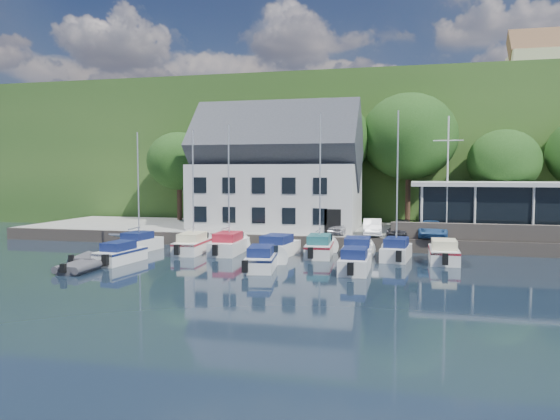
{
  "coord_description": "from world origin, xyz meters",
  "views": [
    {
      "loc": [
        4.64,
        -29.53,
        5.89
      ],
      "look_at": [
        -4.86,
        9.0,
        3.11
      ],
      "focal_mm": 35.0,
      "sensor_mm": 36.0,
      "label": 1
    }
  ],
  "objects_px": {
    "car_white": "(372,227)",
    "dinghy_0": "(90,258)",
    "boat_r1_7": "(444,251)",
    "boat_r2_0": "(121,252)",
    "boat_r1_4": "(320,190)",
    "car_dgrey": "(401,229)",
    "boat_r1_0": "(138,192)",
    "boat_r1_2": "(229,188)",
    "harbor_building": "(277,178)",
    "boat_r2_2": "(262,257)",
    "car_silver": "(341,227)",
    "boat_r1_6": "(397,192)",
    "dinghy_1": "(79,266)",
    "boat_r2_3": "(355,260)",
    "boat_r1_5": "(358,248)",
    "boat_r1_1": "(193,191)",
    "car_blue": "(431,228)",
    "flagpole": "(447,177)",
    "club_pavilion": "(497,208)",
    "boat_r1_3": "(278,245)"
  },
  "relations": [
    {
      "from": "car_white",
      "to": "flagpole",
      "type": "height_order",
      "value": "flagpole"
    },
    {
      "from": "boat_r1_1",
      "to": "dinghy_0",
      "type": "xyz_separation_m",
      "value": [
        -4.6,
        -6.08,
        -4.13
      ]
    },
    {
      "from": "boat_r1_3",
      "to": "boat_r2_3",
      "type": "height_order",
      "value": "boat_r1_3"
    },
    {
      "from": "car_silver",
      "to": "boat_r1_1",
      "type": "bearing_deg",
      "value": -136.58
    },
    {
      "from": "boat_r1_7",
      "to": "car_white",
      "type": "bearing_deg",
      "value": 132.37
    },
    {
      "from": "boat_r1_0",
      "to": "boat_r1_2",
      "type": "bearing_deg",
      "value": 9.66
    },
    {
      "from": "car_white",
      "to": "boat_r1_7",
      "type": "bearing_deg",
      "value": -51.63
    },
    {
      "from": "harbor_building",
      "to": "car_white",
      "type": "relative_size",
      "value": 3.68
    },
    {
      "from": "boat_r1_4",
      "to": "car_dgrey",
      "type": "bearing_deg",
      "value": 37.72
    },
    {
      "from": "boat_r1_3",
      "to": "dinghy_0",
      "type": "height_order",
      "value": "boat_r1_3"
    },
    {
      "from": "flagpole",
      "to": "boat_r1_7",
      "type": "distance_m",
      "value": 7.45
    },
    {
      "from": "car_blue",
      "to": "boat_r1_0",
      "type": "relative_size",
      "value": 0.45
    },
    {
      "from": "boat_r1_1",
      "to": "boat_r1_2",
      "type": "bearing_deg",
      "value": 3.25
    },
    {
      "from": "boat_r2_2",
      "to": "boat_r1_7",
      "type": "bearing_deg",
      "value": 17.53
    },
    {
      "from": "boat_r2_3",
      "to": "dinghy_0",
      "type": "distance_m",
      "value": 16.93
    },
    {
      "from": "boat_r1_0",
      "to": "boat_r1_4",
      "type": "distance_m",
      "value": 13.56
    },
    {
      "from": "car_dgrey",
      "to": "boat_r1_0",
      "type": "distance_m",
      "value": 20.0
    },
    {
      "from": "club_pavilion",
      "to": "boat_r2_3",
      "type": "relative_size",
      "value": 2.46
    },
    {
      "from": "boat_r1_7",
      "to": "boat_r2_0",
      "type": "distance_m",
      "value": 21.06
    },
    {
      "from": "boat_r2_0",
      "to": "boat_r1_6",
      "type": "bearing_deg",
      "value": 23.85
    },
    {
      "from": "harbor_building",
      "to": "car_blue",
      "type": "distance_m",
      "value": 13.97
    },
    {
      "from": "harbor_building",
      "to": "boat_r1_7",
      "type": "bearing_deg",
      "value": -34.05
    },
    {
      "from": "dinghy_0",
      "to": "boat_r2_3",
      "type": "bearing_deg",
      "value": -9.14
    },
    {
      "from": "boat_r1_1",
      "to": "car_silver",
      "type": "bearing_deg",
      "value": 26.68
    },
    {
      "from": "harbor_building",
      "to": "car_blue",
      "type": "xyz_separation_m",
      "value": [
        12.91,
        -3.87,
        -3.67
      ]
    },
    {
      "from": "harbor_building",
      "to": "boat_r2_3",
      "type": "xyz_separation_m",
      "value": [
        8.32,
        -14.2,
        -4.61
      ]
    },
    {
      "from": "club_pavilion",
      "to": "dinghy_1",
      "type": "xyz_separation_m",
      "value": [
        -25.55,
        -17.43,
        -2.7
      ]
    },
    {
      "from": "boat_r1_4",
      "to": "boat_r1_5",
      "type": "relative_size",
      "value": 1.57
    },
    {
      "from": "boat_r2_0",
      "to": "dinghy_1",
      "type": "relative_size",
      "value": 1.88
    },
    {
      "from": "harbor_building",
      "to": "boat_r2_3",
      "type": "distance_m",
      "value": 17.09
    },
    {
      "from": "harbor_building",
      "to": "boat_r1_2",
      "type": "distance_m",
      "value": 8.94
    },
    {
      "from": "boat_r2_2",
      "to": "dinghy_1",
      "type": "bearing_deg",
      "value": -169.96
    },
    {
      "from": "car_silver",
      "to": "boat_r1_2",
      "type": "relative_size",
      "value": 0.34
    },
    {
      "from": "boat_r1_6",
      "to": "boat_r2_2",
      "type": "bearing_deg",
      "value": -138.1
    },
    {
      "from": "boat_r1_6",
      "to": "dinghy_0",
      "type": "relative_size",
      "value": 2.77
    },
    {
      "from": "car_silver",
      "to": "car_dgrey",
      "type": "relative_size",
      "value": 0.82
    },
    {
      "from": "car_dgrey",
      "to": "boat_r1_5",
      "type": "distance_m",
      "value": 6.42
    },
    {
      "from": "car_blue",
      "to": "boat_r2_3",
      "type": "distance_m",
      "value": 11.34
    },
    {
      "from": "car_white",
      "to": "dinghy_0",
      "type": "xyz_separation_m",
      "value": [
        -17.13,
        -11.42,
        -1.26
      ]
    },
    {
      "from": "boat_r1_5",
      "to": "car_white",
      "type": "bearing_deg",
      "value": 82.08
    },
    {
      "from": "boat_r2_3",
      "to": "boat_r1_6",
      "type": "bearing_deg",
      "value": 67.18
    },
    {
      "from": "harbor_building",
      "to": "flagpole",
      "type": "bearing_deg",
      "value": -13.84
    },
    {
      "from": "car_white",
      "to": "boat_r1_4",
      "type": "xyz_separation_m",
      "value": [
        -3.28,
        -4.78,
        3.01
      ]
    },
    {
      "from": "boat_r1_5",
      "to": "boat_r1_1",
      "type": "bearing_deg",
      "value": 176.06
    },
    {
      "from": "boat_r1_3",
      "to": "boat_r2_3",
      "type": "relative_size",
      "value": 1.14
    },
    {
      "from": "boat_r2_2",
      "to": "dinghy_0",
      "type": "relative_size",
      "value": 1.85
    },
    {
      "from": "dinghy_1",
      "to": "car_dgrey",
      "type": "bearing_deg",
      "value": 36.56
    },
    {
      "from": "car_silver",
      "to": "flagpole",
      "type": "height_order",
      "value": "flagpole"
    },
    {
      "from": "boat_r1_2",
      "to": "boat_r1_4",
      "type": "relative_size",
      "value": 1.02
    },
    {
      "from": "boat_r1_6",
      "to": "dinghy_1",
      "type": "xyz_separation_m",
      "value": [
        -18.07,
        -9.11,
        -4.18
      ]
    }
  ]
}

